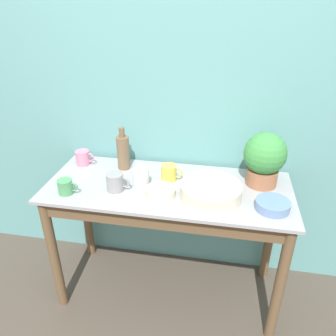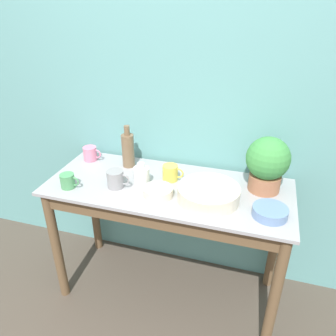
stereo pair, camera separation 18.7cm
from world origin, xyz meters
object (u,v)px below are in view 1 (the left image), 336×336
mug_green (66,187)px  bowl_small_blue (273,205)px  bottle_short (141,177)px  potted_plant (265,158)px  bowl_wash_large (211,191)px  mug_grey (115,182)px  bottle_tall (123,152)px  mug_pink (83,158)px  bowl_small_cream (160,192)px  mug_yellow (169,173)px

mug_green → bowl_small_blue: bearing=2.5°
bottle_short → bowl_small_blue: size_ratio=0.79×
potted_plant → bowl_wash_large: (-0.28, -0.20, -0.13)m
bottle_short → bowl_small_blue: bearing=-8.1°
bowl_wash_large → mug_grey: size_ratio=2.48×
bottle_tall → bottle_short: bearing=-50.4°
potted_plant → mug_green: (-1.09, -0.30, -0.13)m
potted_plant → bowl_small_blue: (0.04, -0.25, -0.15)m
bowl_wash_large → mug_pink: mug_pink is taller
mug_green → mug_grey: bearing=17.9°
bottle_tall → bottle_short: bottle_tall is taller
bottle_tall → bowl_small_cream: bottle_tall is taller
bottle_short → bowl_small_cream: (0.13, -0.09, -0.03)m
bowl_wash_large → mug_pink: (-0.85, 0.25, 0.01)m
bowl_wash_large → potted_plant: bearing=34.9°
mug_yellow → mug_grey: 0.33m
bottle_short → bottle_tall: bearing=129.6°
bottle_short → mug_pink: (-0.45, 0.20, -0.01)m
mug_pink → bowl_small_blue: 1.22m
bottle_tall → bottle_short: size_ratio=1.97×
mug_grey → bottle_tall: bearing=97.1°
mug_green → mug_grey: (0.26, 0.09, 0.01)m
bottle_tall → mug_yellow: 0.34m
bowl_wash_large → bowl_small_blue: 0.33m
mug_green → bottle_short: bearing=21.1°
mug_grey → bowl_small_cream: (0.27, -0.02, -0.03)m
potted_plant → bottle_tall: size_ratio=1.16×
bowl_wash_large → bottle_tall: bottle_tall is taller
bowl_wash_large → bottle_tall: 0.63m
bottle_tall → mug_yellow: (0.31, -0.10, -0.07)m
potted_plant → mug_grey: 0.86m
bowl_small_cream → bowl_wash_large: bearing=8.0°
mug_green → bowl_small_cream: (0.53, 0.07, -0.02)m
potted_plant → mug_grey: (-0.83, -0.22, -0.12)m
mug_pink → mug_grey: 0.42m
bottle_tall → bottle_short: 0.27m
bowl_small_blue → bottle_short: bearing=171.9°
bowl_wash_large → bowl_small_cream: size_ratio=2.03×
bowl_wash_large → bottle_short: size_ratio=2.40×
bottle_tall → potted_plant: bearing=-3.4°
bottle_tall → mug_grey: 0.28m
potted_plant → bottle_short: size_ratio=2.28×
potted_plant → bottle_short: 0.72m
mug_yellow → bowl_small_cream: size_ratio=0.78×
bowl_small_cream → potted_plant: bearing=23.0°
mug_green → mug_pink: size_ratio=0.92×
potted_plant → mug_pink: bearing=177.3°
potted_plant → bowl_small_cream: bearing=-157.0°
mug_yellow → mug_green: (-0.55, -0.26, -0.01)m
mug_grey → mug_green: bearing=-162.1°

